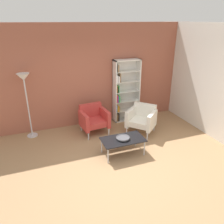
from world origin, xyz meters
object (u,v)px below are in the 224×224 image
(bookshelf_tall, at_px, (124,91))
(floor_lamp_torchiere, at_px, (25,85))
(decorative_bowl, at_px, (123,138))
(armchair_by_bookshelf, at_px, (142,118))
(coffee_table_low, at_px, (123,140))
(armchair_corner_red, at_px, (94,119))

(bookshelf_tall, relative_size, floor_lamp_torchiere, 1.09)
(bookshelf_tall, relative_size, decorative_bowl, 5.94)
(decorative_bowl, xyz_separation_m, armchair_by_bookshelf, (0.94, 0.85, -0.02))
(coffee_table_low, xyz_separation_m, armchair_corner_red, (-0.33, 1.31, 0.05))
(decorative_bowl, distance_m, armchair_by_bookshelf, 1.27)
(bookshelf_tall, distance_m, armchair_corner_red, 1.33)
(armchair_by_bookshelf, xyz_separation_m, floor_lamp_torchiere, (-2.92, 0.83, 1.03))
(armchair_corner_red, bearing_deg, bookshelf_tall, 16.82)
(bookshelf_tall, height_order, armchair_corner_red, bookshelf_tall)
(bookshelf_tall, relative_size, coffee_table_low, 1.90)
(bookshelf_tall, distance_m, decorative_bowl, 2.03)
(bookshelf_tall, xyz_separation_m, armchair_corner_red, (-1.13, -0.48, -0.53))
(bookshelf_tall, xyz_separation_m, armchair_by_bookshelf, (0.14, -0.94, -0.53))
(armchair_by_bookshelf, height_order, floor_lamp_torchiere, floor_lamp_torchiere)
(floor_lamp_torchiere, bearing_deg, bookshelf_tall, 2.26)
(decorative_bowl, bearing_deg, floor_lamp_torchiere, 139.68)
(bookshelf_tall, xyz_separation_m, floor_lamp_torchiere, (-2.78, -0.11, 0.51))
(coffee_table_low, bearing_deg, decorative_bowl, 180.00)
(coffee_table_low, relative_size, decorative_bowl, 3.12)
(decorative_bowl, bearing_deg, coffee_table_low, 0.00)
(armchair_corner_red, distance_m, armchair_by_bookshelf, 1.35)
(armchair_by_bookshelf, bearing_deg, floor_lamp_torchiere, -148.00)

